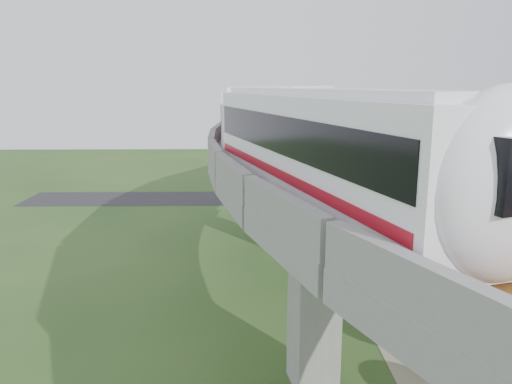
% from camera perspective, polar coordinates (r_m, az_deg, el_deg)
% --- Properties ---
extents(ground, '(160.00, 160.00, 0.00)m').
position_cam_1_polar(ground, '(35.12, 2.68, -11.64)').
color(ground, '#28491D').
rests_on(ground, ground).
extents(dirt_lot, '(18.00, 26.00, 0.04)m').
position_cam_1_polar(dirt_lot, '(36.98, 25.58, -11.59)').
color(dirt_lot, gray).
rests_on(dirt_lot, ground).
extents(asphalt_road, '(60.00, 8.00, 0.03)m').
position_cam_1_polar(asphalt_road, '(63.70, 0.91, -0.68)').
color(asphalt_road, '#232326').
rests_on(asphalt_road, ground).
extents(viaduct, '(19.58, 73.98, 11.40)m').
position_cam_1_polar(viaduct, '(33.03, 9.51, 3.08)').
color(viaduct, '#99968E').
rests_on(viaduct, ground).
extents(metro_train, '(13.30, 61.05, 3.64)m').
position_cam_1_polar(metro_train, '(37.80, 3.24, 9.32)').
color(metro_train, white).
rests_on(metro_train, ground).
extents(fence, '(3.87, 38.73, 1.50)m').
position_cam_1_polar(fence, '(36.77, 18.28, -9.89)').
color(fence, '#2D382D').
rests_on(fence, ground).
extents(tree_0, '(3.03, 3.03, 3.46)m').
position_cam_1_polar(tree_0, '(59.38, 12.67, 0.20)').
color(tree_0, '#382314').
rests_on(tree_0, ground).
extents(tree_1, '(3.12, 3.12, 3.59)m').
position_cam_1_polar(tree_1, '(49.46, 11.89, -2.04)').
color(tree_1, '#382314').
rests_on(tree_1, ground).
extents(tree_2, '(3.14, 3.14, 3.81)m').
position_cam_1_polar(tree_2, '(40.97, 12.86, -4.75)').
color(tree_2, '#382314').
rests_on(tree_2, ground).
extents(tree_3, '(2.10, 2.10, 2.63)m').
position_cam_1_polar(tree_3, '(34.81, 13.96, -9.15)').
color(tree_3, '#382314').
rests_on(tree_3, ground).
extents(tree_4, '(2.73, 2.73, 3.77)m').
position_cam_1_polar(tree_4, '(27.76, 20.58, -13.28)').
color(tree_4, '#382314').
rests_on(tree_4, ground).
extents(car_white, '(2.94, 3.21, 1.06)m').
position_cam_1_polar(car_white, '(28.73, 22.86, -17.12)').
color(car_white, silver).
rests_on(car_white, dirt_lot).
extents(car_dark, '(4.20, 1.92, 1.19)m').
position_cam_1_polar(car_dark, '(44.52, 19.11, -6.23)').
color(car_dark, black).
rests_on(car_dark, dirt_lot).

